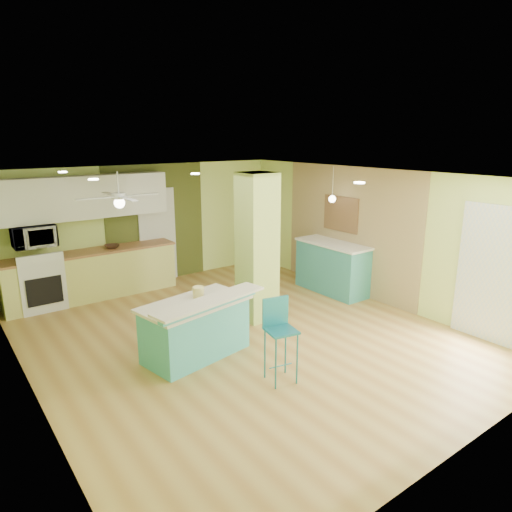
{
  "coord_description": "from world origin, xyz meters",
  "views": [
    {
      "loc": [
        -3.77,
        -5.45,
        3.08
      ],
      "look_at": [
        0.55,
        0.4,
        1.14
      ],
      "focal_mm": 32.0,
      "sensor_mm": 36.0,
      "label": 1
    }
  ],
  "objects_px": {
    "fruit_bowl": "(112,246)",
    "canister": "(198,292)",
    "side_counter": "(333,267)",
    "peninsula": "(196,327)",
    "bar_stool": "(279,326)"
  },
  "relations": [
    {
      "from": "fruit_bowl",
      "to": "canister",
      "type": "relative_size",
      "value": 1.71
    },
    {
      "from": "side_counter",
      "to": "fruit_bowl",
      "type": "bearing_deg",
      "value": 145.68
    },
    {
      "from": "canister",
      "to": "side_counter",
      "type": "bearing_deg",
      "value": 11.1
    },
    {
      "from": "canister",
      "to": "peninsula",
      "type": "bearing_deg",
      "value": -132.4
    },
    {
      "from": "fruit_bowl",
      "to": "canister",
      "type": "xyz_separation_m",
      "value": [
        0.15,
        -3.13,
        -0.08
      ]
    },
    {
      "from": "side_counter",
      "to": "canister",
      "type": "height_order",
      "value": "side_counter"
    },
    {
      "from": "side_counter",
      "to": "fruit_bowl",
      "type": "relative_size",
      "value": 5.54
    },
    {
      "from": "peninsula",
      "to": "canister",
      "type": "xyz_separation_m",
      "value": [
        0.14,
        0.15,
        0.46
      ]
    },
    {
      "from": "canister",
      "to": "fruit_bowl",
      "type": "bearing_deg",
      "value": 92.65
    },
    {
      "from": "fruit_bowl",
      "to": "canister",
      "type": "height_order",
      "value": "fruit_bowl"
    },
    {
      "from": "canister",
      "to": "bar_stool",
      "type": "bearing_deg",
      "value": -73.5
    },
    {
      "from": "peninsula",
      "to": "side_counter",
      "type": "relative_size",
      "value": 1.13
    },
    {
      "from": "bar_stool",
      "to": "side_counter",
      "type": "height_order",
      "value": "bar_stool"
    },
    {
      "from": "peninsula",
      "to": "fruit_bowl",
      "type": "height_order",
      "value": "fruit_bowl"
    },
    {
      "from": "peninsula",
      "to": "bar_stool",
      "type": "distance_m",
      "value": 1.34
    }
  ]
}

